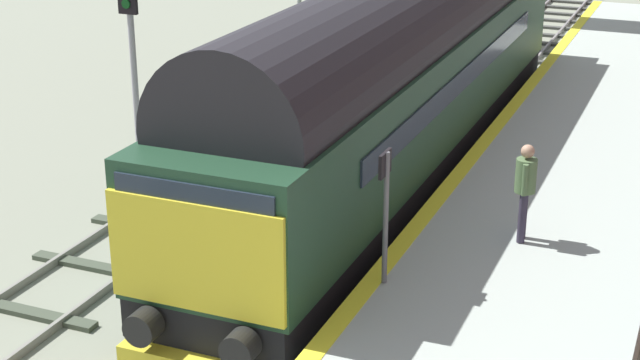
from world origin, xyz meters
The scene contains 8 objects.
ground_plane centered at (0.00, 0.00, 0.00)m, with size 140.00×140.00×0.00m, color gray.
track_main centered at (0.00, 0.00, 0.05)m, with size 2.50×60.00×0.15m.
track_adjacent_west centered at (-3.59, 0.00, 0.06)m, with size 2.50×60.00×0.15m.
station_platform centered at (3.60, 0.00, 0.50)m, with size 4.00×44.00×1.01m.
diesel_locomotive centered at (0.00, 4.38, 2.48)m, with size 2.74×18.02×4.68m.
signal_post_near centered at (-5.74, 3.05, 3.09)m, with size 0.44×0.22×4.74m.
platform_number_sign centered at (1.92, -2.22, 2.37)m, with size 0.10×0.44×2.05m.
waiting_passenger centered at (3.50, 0.09, 1.99)m, with size 0.38×0.51×1.64m.
Camera 1 is at (6.10, -14.71, 7.67)m, focal length 55.09 mm.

